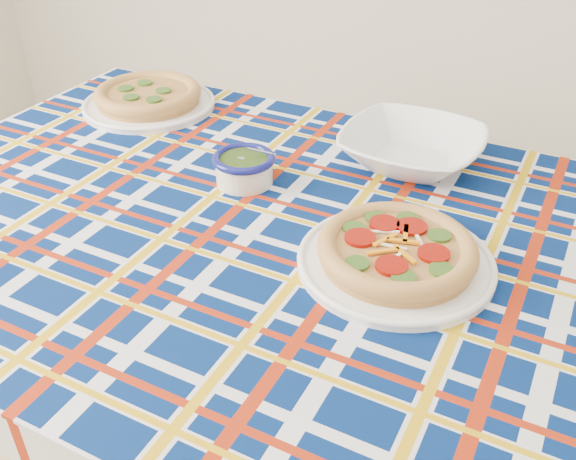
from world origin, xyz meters
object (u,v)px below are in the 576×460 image
at_px(pesto_bowl, 244,166).
at_px(dining_table, 292,269).
at_px(main_focaccia_plate, 397,250).
at_px(serving_bowl, 412,148).

bearing_deg(pesto_bowl, dining_table, -41.71).
height_order(dining_table, main_focaccia_plate, main_focaccia_plate).
height_order(dining_table, serving_bowl, serving_bowl).
bearing_deg(dining_table, main_focaccia_plate, -2.86).
xyz_separation_m(pesto_bowl, serving_bowl, (0.29, 0.19, -0.00)).
distance_m(dining_table, pesto_bowl, 0.23).
height_order(main_focaccia_plate, pesto_bowl, pesto_bowl).
height_order(dining_table, pesto_bowl, pesto_bowl).
xyz_separation_m(dining_table, serving_bowl, (0.14, 0.33, 0.11)).
bearing_deg(pesto_bowl, main_focaccia_plate, -26.02).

